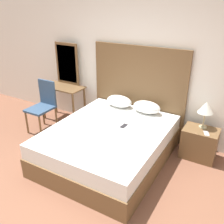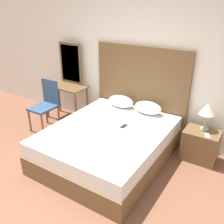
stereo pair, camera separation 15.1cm
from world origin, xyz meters
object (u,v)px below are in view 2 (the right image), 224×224
object	(u,v)px
phone_on_bed	(124,126)
phone_on_nightstand	(207,135)
bed	(109,144)
vanity_desk	(66,92)
chair	(46,102)
nightstand	(200,145)
table_lamp	(207,110)

from	to	relation	value
phone_on_bed	phone_on_nightstand	size ratio (longest dim) A/B	0.93
bed	vanity_desk	distance (m)	1.81
vanity_desk	chair	size ratio (longest dim) A/B	0.91
bed	phone_on_nightstand	bearing A→B (deg)	27.08
bed	phone_on_nightstand	world-z (taller)	bed
phone_on_bed	vanity_desk	bearing A→B (deg)	161.36
phone_on_bed	vanity_desk	xyz separation A→B (m)	(-1.75, 0.59, 0.05)
bed	vanity_desk	world-z (taller)	vanity_desk
phone_on_bed	nightstand	distance (m)	1.28
nightstand	table_lamp	bearing A→B (deg)	90.40
table_lamp	phone_on_nightstand	bearing A→B (deg)	-62.20
phone_on_bed	chair	world-z (taller)	chair
bed	table_lamp	xyz separation A→B (m)	(1.26, 0.87, 0.59)
phone_on_nightstand	vanity_desk	bearing A→B (deg)	178.07
phone_on_nightstand	vanity_desk	distance (m)	2.95
nightstand	table_lamp	distance (m)	0.61
phone_on_nightstand	vanity_desk	size ratio (longest dim) A/B	0.18
phone_on_nightstand	nightstand	bearing A→B (deg)	133.34
phone_on_bed	nightstand	bearing A→B (deg)	28.37
bed	vanity_desk	xyz separation A→B (m)	(-1.59, 0.79, 0.34)
phone_on_nightstand	vanity_desk	world-z (taller)	vanity_desk
vanity_desk	phone_on_bed	bearing A→B (deg)	-18.64
chair	bed	bearing A→B (deg)	-9.05
bed	vanity_desk	bearing A→B (deg)	153.55
bed	phone_on_bed	xyz separation A→B (m)	(0.16, 0.20, 0.29)
bed	chair	bearing A→B (deg)	170.95
phone_on_nightstand	vanity_desk	xyz separation A→B (m)	(-2.94, 0.10, 0.09)
table_lamp	chair	size ratio (longest dim) A/B	0.46
nightstand	vanity_desk	world-z (taller)	vanity_desk
phone_on_bed	chair	xyz separation A→B (m)	(-1.80, 0.06, -0.01)
phone_on_bed	bed	bearing A→B (deg)	-129.41
nightstand	phone_on_nightstand	bearing A→B (deg)	-46.66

